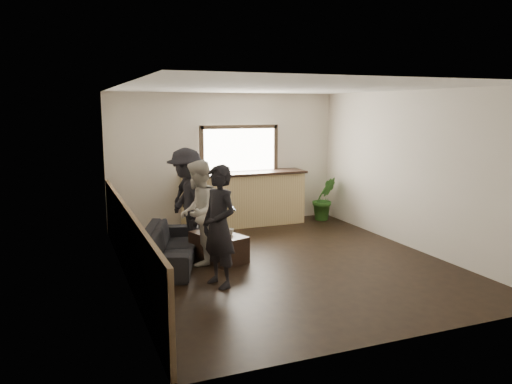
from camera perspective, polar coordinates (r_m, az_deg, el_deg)
name	(u,v)px	position (r m, az deg, el deg)	size (l,w,h in m)	color
ground	(283,262)	(8.26, 3.16, -7.98)	(5.00, 6.00, 0.01)	black
room_shell	(241,175)	(7.66, -1.75, 1.91)	(5.01, 6.01, 2.80)	silver
bar_counter	(244,196)	(10.64, -1.44, -0.41)	(2.70, 0.68, 2.13)	tan
sofa	(170,246)	(8.19, -9.85, -6.10)	(2.04, 0.80, 0.59)	black
coffee_table	(218,247)	(8.33, -4.31, -6.27)	(0.54, 0.98, 0.44)	black
cup_a	(205,230)	(8.33, -5.91, -4.39)	(0.13, 0.13, 0.10)	silver
cup_b	(230,231)	(8.23, -2.94, -4.53)	(0.11, 0.11, 0.10)	silver
potted_plant	(324,199)	(11.26, 7.80, -0.75)	(0.53, 0.43, 0.97)	#2D6623
person_a	(219,226)	(6.99, -4.23, -3.94)	(0.60, 0.73, 1.72)	black
person_b	(198,213)	(8.02, -6.60, -2.36)	(0.93, 1.01, 1.68)	beige
person_c	(187,200)	(8.71, -7.88, -0.96)	(0.73, 1.20, 1.82)	black
person_d	(192,198)	(9.60, -7.30, -0.71)	(0.98, 0.84, 1.58)	black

